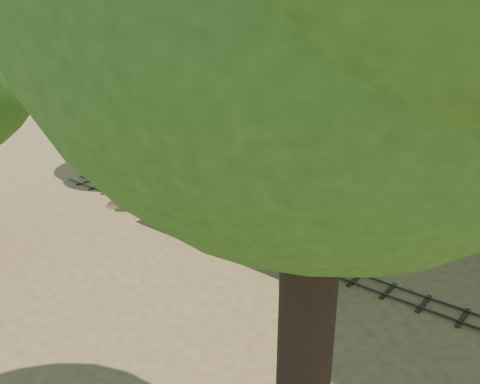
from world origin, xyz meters
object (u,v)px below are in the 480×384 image
Objects in this scene: carriage_front at (202,205)px; fence at (357,173)px; locomotive at (145,169)px; carriage_rear at (290,232)px.

fence is at bearing 74.04° from carriage_front.
locomotive is 3.37m from carriage_front.
carriage_front is 1.00× the size of carriage_rear.
locomotive is 9.74m from fence.
carriage_rear is 0.18× the size of fence.
carriage_rear is at bearing 0.55° from carriage_front.
fence is at bearing 101.53° from carriage_rear.
carriage_front is at bearing -0.81° from locomotive.
locomotive is 7.23m from carriage_rear.
fence is (2.28, 7.98, -0.21)m from carriage_front.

